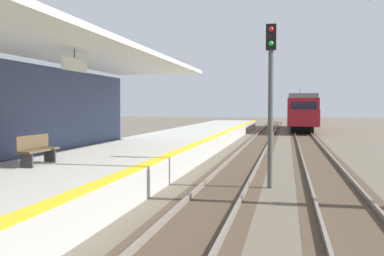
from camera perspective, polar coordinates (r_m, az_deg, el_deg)
The scene contains 6 objects.
station_platform at distance 15.46m, azimuth -11.93°, elevation -5.26°, with size 5.00×80.00×0.91m.
track_pair_nearest_platform at distance 18.22m, azimuth 6.24°, elevation -5.26°, with size 2.34×120.00×0.16m.
track_pair_middle at distance 18.18m, azimuth 17.01°, elevation -5.39°, with size 2.34×120.00×0.16m.
approaching_train at distance 49.83m, azimuth 14.13°, elevation 2.25°, with size 2.93×19.60×4.76m.
rail_signal_post at distance 13.97m, azimuth 10.33°, elevation 5.18°, with size 0.32×0.34×5.20m.
platform_bench at distance 13.41m, azimuth -19.80°, elevation -2.62°, with size 0.45×1.60×0.88m.
Camera 1 is at (3.83, 2.06, 2.61)m, focal length 40.46 mm.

